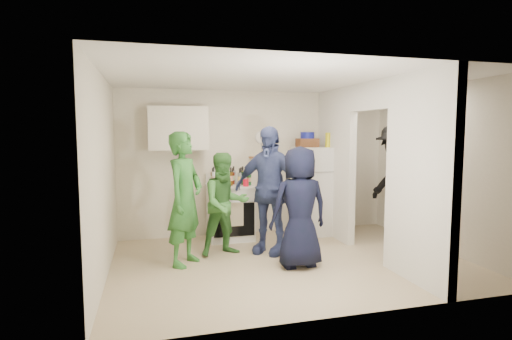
{
  "coord_description": "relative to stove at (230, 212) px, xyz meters",
  "views": [
    {
      "loc": [
        -1.85,
        -5.09,
        1.79
      ],
      "look_at": [
        -0.39,
        0.4,
        1.25
      ],
      "focal_mm": 28.0,
      "sensor_mm": 36.0,
      "label": 1
    }
  ],
  "objects": [
    {
      "name": "nook_valance",
      "position": [
        2.91,
        -1.17,
        1.54
      ],
      "size": [
        0.04,
        0.82,
        0.18
      ],
      "primitive_type": "cube",
      "color": "white",
      "rests_on": "wall_right"
    },
    {
      "name": "partition_pier_back",
      "position": [
        1.77,
        -0.27,
        0.79
      ],
      "size": [
        0.12,
        1.2,
        2.5
      ],
      "primitive_type": "cube",
      "color": "silver",
      "rests_on": "floor"
    },
    {
      "name": "wall_back",
      "position": [
        0.57,
        0.33,
        0.79
      ],
      "size": [
        4.8,
        0.0,
        4.8
      ],
      "primitive_type": "plane",
      "rotation": [
        1.57,
        0.0,
        0.0
      ],
      "color": "silver",
      "rests_on": "floor"
    },
    {
      "name": "bottle_f",
      "position": [
        0.19,
        0.01,
        0.6
      ],
      "size": [
        0.07,
        0.07,
        0.29
      ],
      "primitive_type": "cylinder",
      "color": "#12311D",
      "rests_on": "stove"
    },
    {
      "name": "person_nook",
      "position": [
        2.6,
        -0.82,
        0.51
      ],
      "size": [
        0.75,
        1.27,
        1.93
      ],
      "primitive_type": "imported",
      "rotation": [
        0.0,
        0.0,
        -1.6
      ],
      "color": "black",
      "rests_on": "floor"
    },
    {
      "name": "bottle_a",
      "position": [
        -0.27,
        0.14,
        0.6
      ],
      "size": [
        0.08,
        0.08,
        0.28
      ],
      "primitive_type": "cylinder",
      "color": "brown",
      "rests_on": "stove"
    },
    {
      "name": "person_navy",
      "position": [
        0.62,
        -1.59,
        0.35
      ],
      "size": [
        0.81,
        0.54,
        1.61
      ],
      "primitive_type": "imported",
      "rotation": [
        0.0,
        0.0,
        -3.1
      ],
      "color": "black",
      "rests_on": "floor"
    },
    {
      "name": "ceiling",
      "position": [
        0.57,
        -1.37,
        2.04
      ],
      "size": [
        4.8,
        4.8,
        0.0
      ],
      "primitive_type": "plane",
      "rotation": [
        3.14,
        0.0,
        0.0
      ],
      "color": "white",
      "rests_on": "wall_back"
    },
    {
      "name": "bottle_h",
      "position": [
        -0.29,
        -0.1,
        0.62
      ],
      "size": [
        0.07,
        0.07,
        0.32
      ],
      "primitive_type": "cylinder",
      "color": "silver",
      "rests_on": "stove"
    },
    {
      "name": "bottle_i",
      "position": [
        0.06,
        0.1,
        0.59
      ],
      "size": [
        0.07,
        0.07,
        0.27
      ],
      "primitive_type": "cylinder",
      "color": "#5B1A0F",
      "rests_on": "stove"
    },
    {
      "name": "upper_cabinet",
      "position": [
        -0.83,
        0.15,
        1.39
      ],
      "size": [
        0.95,
        0.34,
        0.7
      ],
      "primitive_type": "cube",
      "color": "silver",
      "rests_on": "wall_back"
    },
    {
      "name": "bottle_g",
      "position": [
        0.24,
        0.12,
        0.6
      ],
      "size": [
        0.08,
        0.08,
        0.3
      ],
      "primitive_type": "cylinder",
      "color": "olive",
      "rests_on": "stove"
    },
    {
      "name": "bottle_j",
      "position": [
        0.3,
        -0.08,
        0.58
      ],
      "size": [
        0.08,
        0.08,
        0.24
      ],
      "primitive_type": "cylinder",
      "color": "#1D552B",
      "rests_on": "stove"
    },
    {
      "name": "fridge",
      "position": [
        1.47,
        -0.03,
        0.31
      ],
      "size": [
        0.63,
        0.61,
        1.53
      ],
      "primitive_type": "cube",
      "color": "silver",
      "rests_on": "floor"
    },
    {
      "name": "wall_clock",
      "position": [
        0.62,
        0.31,
        1.24
      ],
      "size": [
        0.22,
        0.02,
        0.22
      ],
      "primitive_type": "cylinder",
      "rotation": [
        1.57,
        0.0,
        0.0
      ],
      "color": "white",
      "rests_on": "wall_back"
    },
    {
      "name": "nook_window",
      "position": [
        2.95,
        -1.17,
        1.19
      ],
      "size": [
        0.03,
        0.7,
        0.8
      ],
      "primitive_type": "cube",
      "color": "black",
      "rests_on": "wall_right"
    },
    {
      "name": "person_green_center",
      "position": [
        -0.24,
        -0.82,
        0.29
      ],
      "size": [
        0.82,
        0.7,
        1.5
      ],
      "primitive_type": "imported",
      "rotation": [
        0.0,
        0.0,
        0.2
      ],
      "color": "#3E7E37",
      "rests_on": "floor"
    },
    {
      "name": "bottle_c",
      "position": [
        -0.07,
        0.16,
        0.6
      ],
      "size": [
        0.07,
        0.07,
        0.29
      ],
      "primitive_type": "cylinder",
      "color": "#9EA4AB",
      "rests_on": "stove"
    },
    {
      "name": "wall_front",
      "position": [
        0.57,
        -3.07,
        0.79
      ],
      "size": [
        4.8,
        0.0,
        4.8
      ],
      "primitive_type": "plane",
      "rotation": [
        -1.57,
        0.0,
        0.0
      ],
      "color": "silver",
      "rests_on": "floor"
    },
    {
      "name": "bottle_l",
      "position": [
        0.13,
        -0.13,
        0.6
      ],
      "size": [
        0.06,
        0.06,
        0.29
      ],
      "primitive_type": "cylinder",
      "color": "gray",
      "rests_on": "stove"
    },
    {
      "name": "wicker_basket",
      "position": [
        1.37,
        0.02,
        1.15
      ],
      "size": [
        0.35,
        0.25,
        0.15
      ],
      "primitive_type": "cube",
      "color": "brown",
      "rests_on": "fridge"
    },
    {
      "name": "bottle_b",
      "position": [
        -0.19,
        -0.08,
        0.62
      ],
      "size": [
        0.07,
        0.07,
        0.32
      ],
      "primitive_type": "cylinder",
      "color": "#1B532C",
      "rests_on": "stove"
    },
    {
      "name": "red_cup",
      "position": [
        0.22,
        -0.2,
        0.52
      ],
      "size": [
        0.09,
        0.09,
        0.12
      ],
      "primitive_type": "cylinder",
      "color": "red",
      "rests_on": "stove"
    },
    {
      "name": "stove",
      "position": [
        0.0,
        0.0,
        0.0
      ],
      "size": [
        0.76,
        0.64,
        0.91
      ],
      "primitive_type": "cube",
      "color": "white",
      "rests_on": "floor"
    },
    {
      "name": "blue_bowl",
      "position": [
        1.37,
        0.02,
        1.28
      ],
      "size": [
        0.24,
        0.24,
        0.11
      ],
      "primitive_type": "cylinder",
      "color": "navy",
      "rests_on": "wicker_basket"
    },
    {
      "name": "yellow_cup_stack_stove",
      "position": [
        -0.12,
        -0.22,
        0.58
      ],
      "size": [
        0.09,
        0.09,
        0.25
      ],
      "primitive_type": "cylinder",
      "color": "yellow",
      "rests_on": "stove"
    },
    {
      "name": "floor",
      "position": [
        0.57,
        -1.37,
        -0.46
      ],
      "size": [
        4.8,
        4.8,
        0.0
      ],
      "primitive_type": "plane",
      "color": "tan",
      "rests_on": "ground"
    },
    {
      "name": "nook_window_frame",
      "position": [
        2.94,
        -1.17,
        1.19
      ],
      "size": [
        0.04,
        0.76,
        0.86
      ],
      "primitive_type": "cube",
      "color": "white",
      "rests_on": "wall_right"
    },
    {
      "name": "bottle_e",
      "position": [
        0.09,
        0.16,
        0.61
      ],
      "size": [
        0.07,
        0.07,
        0.3
      ],
      "primitive_type": "cylinder",
      "color": "#8B969A",
      "rests_on": "stove"
    },
    {
      "name": "bottle_k",
      "position": [
        -0.21,
        0.05,
        0.59
      ],
      "size": [
        0.07,
        0.07,
        0.27
      ],
      "primitive_type": "cylinder",
      "color": "brown",
      "rests_on": "stove"
    },
    {
      "name": "wall_left",
      "position": [
        -1.83,
        -1.37,
        0.79
      ],
      "size": [
        0.0,
        3.4,
        3.4
      ],
      "primitive_type": "plane",
      "rotation": [
        1.57,
        0.0,
        1.57
      ],
      "color": "silver",
      "rests_on": "floor"
    },
    {
      "name": "spice_shelf",
      "position": [
        0.57,
        0.28,
        0.89
      ],
      "size": [
        0.35,
        0.08,
        0.03
      ],
      "primitive_type": "cube",
      "color": "olive",
      "rests_on": "wall_back"
    },
    {
      "name": "person_green_left",
      "position": [
        -0.84,
        -1.1,
        0.44
      ],
      "size": [
        0.73,
        0.78,
        1.8
      ],
      "primitive_type": "imported",
      "rotation": [
        0.0,
        0.0,
        0.96
      ],
      "color": "#367B31",
      "rests_on": "floor"
    },
    {
      "name": "wall_right",
      "position": [
        2.97,
        -1.37,
        0.79
      ],
      "size": [
        0.0,
        3.4,
        3.4
      ],
      "primitive_type": "plane",
      "rotation": [
        1.57,
        0.0,
        -1.57
      ],
      "color": "silver",
      "rests_on": "floor"
    },
    {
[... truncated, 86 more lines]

